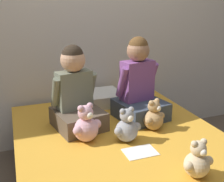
{
  "coord_description": "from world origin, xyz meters",
  "views": [
    {
      "loc": [
        -0.69,
        -1.62,
        1.4
      ],
      "look_at": [
        0.0,
        0.26,
        0.74
      ],
      "focal_mm": 45.0,
      "sensor_mm": 36.0,
      "label": 1
    }
  ],
  "objects_px": {
    "teddy_bear_between_children": "(127,127)",
    "pillow_at_headboard": "(94,99)",
    "sign_card": "(140,152)",
    "bed": "(124,169)",
    "teddy_bear_held_by_left_child": "(86,126)",
    "teddy_bear_held_by_right_child": "(154,117)",
    "child_on_left": "(76,95)",
    "child_on_right": "(139,87)",
    "teddy_bear_at_foot_of_bed": "(197,161)"
  },
  "relations": [
    {
      "from": "bed",
      "to": "sign_card",
      "type": "height_order",
      "value": "sign_card"
    },
    {
      "from": "bed",
      "to": "teddy_bear_between_children",
      "type": "bearing_deg",
      "value": -64.68
    },
    {
      "from": "bed",
      "to": "child_on_right",
      "type": "relative_size",
      "value": 2.84
    },
    {
      "from": "teddy_bear_held_by_right_child",
      "to": "teddy_bear_at_foot_of_bed",
      "type": "xyz_separation_m",
      "value": [
        -0.06,
        -0.61,
        -0.01
      ]
    },
    {
      "from": "bed",
      "to": "teddy_bear_held_by_left_child",
      "type": "distance_m",
      "value": 0.44
    },
    {
      "from": "teddy_bear_between_children",
      "to": "bed",
      "type": "bearing_deg",
      "value": 105.17
    },
    {
      "from": "pillow_at_headboard",
      "to": "teddy_bear_between_children",
      "type": "bearing_deg",
      "value": -89.52
    },
    {
      "from": "child_on_left",
      "to": "teddy_bear_at_foot_of_bed",
      "type": "distance_m",
      "value": 1.0
    },
    {
      "from": "bed",
      "to": "teddy_bear_held_by_left_child",
      "type": "height_order",
      "value": "teddy_bear_held_by_left_child"
    },
    {
      "from": "child_on_left",
      "to": "child_on_right",
      "type": "relative_size",
      "value": 0.95
    },
    {
      "from": "child_on_right",
      "to": "teddy_bear_held_by_right_child",
      "type": "height_order",
      "value": "child_on_right"
    },
    {
      "from": "child_on_right",
      "to": "bed",
      "type": "bearing_deg",
      "value": -137.93
    },
    {
      "from": "child_on_right",
      "to": "pillow_at_headboard",
      "type": "bearing_deg",
      "value": 112.37
    },
    {
      "from": "teddy_bear_held_by_left_child",
      "to": "pillow_at_headboard",
      "type": "distance_m",
      "value": 0.71
    },
    {
      "from": "teddy_bear_at_foot_of_bed",
      "to": "teddy_bear_between_children",
      "type": "bearing_deg",
      "value": 108.15
    },
    {
      "from": "bed",
      "to": "pillow_at_headboard",
      "type": "relative_size",
      "value": 3.84
    },
    {
      "from": "teddy_bear_held_by_left_child",
      "to": "child_on_right",
      "type": "bearing_deg",
      "value": 4.81
    },
    {
      "from": "bed",
      "to": "teddy_bear_between_children",
      "type": "distance_m",
      "value": 0.34
    },
    {
      "from": "child_on_right",
      "to": "pillow_at_headboard",
      "type": "distance_m",
      "value": 0.52
    },
    {
      "from": "teddy_bear_held_by_left_child",
      "to": "sign_card",
      "type": "bearing_deg",
      "value": -65.5
    },
    {
      "from": "child_on_left",
      "to": "sign_card",
      "type": "relative_size",
      "value": 2.99
    },
    {
      "from": "bed",
      "to": "teddy_bear_held_by_left_child",
      "type": "bearing_deg",
      "value": 161.16
    },
    {
      "from": "teddy_bear_at_foot_of_bed",
      "to": "bed",
      "type": "bearing_deg",
      "value": 108.24
    },
    {
      "from": "sign_card",
      "to": "teddy_bear_held_by_right_child",
      "type": "bearing_deg",
      "value": 48.81
    },
    {
      "from": "bed",
      "to": "sign_card",
      "type": "distance_m",
      "value": 0.3
    },
    {
      "from": "child_on_left",
      "to": "teddy_bear_held_by_right_child",
      "type": "bearing_deg",
      "value": -37.67
    },
    {
      "from": "bed",
      "to": "teddy_bear_held_by_right_child",
      "type": "height_order",
      "value": "teddy_bear_held_by_right_child"
    },
    {
      "from": "child_on_left",
      "to": "teddy_bear_between_children",
      "type": "distance_m",
      "value": 0.47
    },
    {
      "from": "pillow_at_headboard",
      "to": "teddy_bear_held_by_right_child",
      "type": "bearing_deg",
      "value": -67.87
    },
    {
      "from": "teddy_bear_between_children",
      "to": "sign_card",
      "type": "relative_size",
      "value": 1.18
    },
    {
      "from": "child_on_left",
      "to": "pillow_at_headboard",
      "type": "bearing_deg",
      "value": 45.18
    },
    {
      "from": "child_on_left",
      "to": "teddy_bear_held_by_right_child",
      "type": "relative_size",
      "value": 2.63
    },
    {
      "from": "teddy_bear_held_by_right_child",
      "to": "pillow_at_headboard",
      "type": "xyz_separation_m",
      "value": [
        -0.27,
        0.66,
        -0.05
      ]
    },
    {
      "from": "teddy_bear_held_by_right_child",
      "to": "pillow_at_headboard",
      "type": "distance_m",
      "value": 0.71
    },
    {
      "from": "child_on_right",
      "to": "teddy_bear_held_by_right_child",
      "type": "relative_size",
      "value": 2.77
    },
    {
      "from": "teddy_bear_held_by_left_child",
      "to": "teddy_bear_held_by_right_child",
      "type": "distance_m",
      "value": 0.52
    },
    {
      "from": "child_on_left",
      "to": "teddy_bear_held_by_right_child",
      "type": "xyz_separation_m",
      "value": [
        0.53,
        -0.26,
        -0.15
      ]
    },
    {
      "from": "bed",
      "to": "teddy_bear_between_children",
      "type": "height_order",
      "value": "teddy_bear_between_children"
    },
    {
      "from": "teddy_bear_held_by_right_child",
      "to": "child_on_left",
      "type": "bearing_deg",
      "value": 130.18
    },
    {
      "from": "teddy_bear_held_by_right_child",
      "to": "teddy_bear_between_children",
      "type": "distance_m",
      "value": 0.28
    },
    {
      "from": "teddy_bear_held_by_right_child",
      "to": "teddy_bear_between_children",
      "type": "relative_size",
      "value": 0.97
    },
    {
      "from": "child_on_left",
      "to": "teddy_bear_held_by_right_child",
      "type": "distance_m",
      "value": 0.61
    },
    {
      "from": "teddy_bear_at_foot_of_bed",
      "to": "pillow_at_headboard",
      "type": "bearing_deg",
      "value": 95.77
    },
    {
      "from": "bed",
      "to": "child_on_right",
      "type": "xyz_separation_m",
      "value": [
        0.26,
        0.34,
        0.49
      ]
    },
    {
      "from": "bed",
      "to": "teddy_bear_held_by_left_child",
      "type": "xyz_separation_m",
      "value": [
        -0.25,
        0.09,
        0.35
      ]
    },
    {
      "from": "teddy_bear_held_by_right_child",
      "to": "sign_card",
      "type": "xyz_separation_m",
      "value": [
        -0.24,
        -0.27,
        -0.1
      ]
    },
    {
      "from": "teddy_bear_between_children",
      "to": "pillow_at_headboard",
      "type": "height_order",
      "value": "teddy_bear_between_children"
    },
    {
      "from": "child_on_left",
      "to": "child_on_right",
      "type": "bearing_deg",
      "value": -11.87
    },
    {
      "from": "teddy_bear_between_children",
      "to": "pillow_at_headboard",
      "type": "xyz_separation_m",
      "value": [
        -0.01,
        0.76,
        -0.05
      ]
    },
    {
      "from": "child_on_left",
      "to": "child_on_right",
      "type": "xyz_separation_m",
      "value": [
        0.52,
        -0.0,
        0.01
      ]
    }
  ]
}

